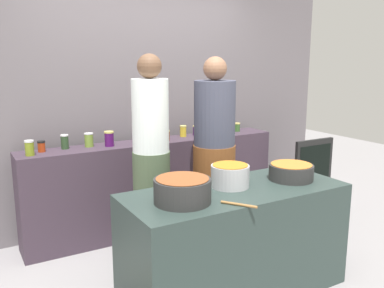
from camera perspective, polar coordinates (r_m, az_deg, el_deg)
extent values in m
plane|color=gray|center=(3.68, 2.86, -17.21)|extent=(12.00, 12.00, 0.00)
cube|color=slate|center=(4.52, -7.08, 8.06)|extent=(4.80, 0.12, 3.00)
cube|color=#3E303D|center=(4.39, -4.94, -5.65)|extent=(2.70, 0.36, 0.95)
cube|color=#2C3C38|center=(3.28, 5.86, -13.03)|extent=(1.70, 0.70, 0.82)
cylinder|color=olive|center=(3.86, -21.30, -0.62)|extent=(0.08, 0.08, 0.12)
cylinder|color=silver|center=(3.85, -21.38, 0.35)|extent=(0.08, 0.08, 0.01)
cylinder|color=#A53413|center=(3.98, -19.86, -0.42)|extent=(0.07, 0.07, 0.09)
cylinder|color=black|center=(3.97, -19.91, 0.29)|extent=(0.07, 0.07, 0.02)
cylinder|color=#2B4427|center=(4.04, -16.99, 0.21)|extent=(0.07, 0.07, 0.12)
cylinder|color=silver|center=(4.03, -17.05, 1.14)|extent=(0.07, 0.07, 0.01)
cylinder|color=olive|center=(4.08, -13.90, 0.48)|extent=(0.08, 0.08, 0.12)
cylinder|color=silver|center=(4.07, -13.94, 1.38)|extent=(0.09, 0.09, 0.01)
cylinder|color=#481356|center=(4.06, -11.24, 0.60)|extent=(0.09, 0.09, 0.13)
cylinder|color=#D6C666|center=(4.05, -11.28, 1.61)|extent=(0.09, 0.09, 0.02)
cylinder|color=#1E532F|center=(4.18, -6.33, 0.88)|extent=(0.08, 0.08, 0.10)
cylinder|color=silver|center=(4.17, -6.34, 1.66)|extent=(0.08, 0.08, 0.01)
cylinder|color=brown|center=(4.26, -3.59, 1.09)|extent=(0.08, 0.08, 0.09)
cylinder|color=#D6C666|center=(4.25, -3.60, 1.79)|extent=(0.08, 0.08, 0.01)
cylinder|color=gold|center=(4.48, -1.22, 1.69)|extent=(0.07, 0.07, 0.11)
cylinder|color=#D6C666|center=(4.47, -1.22, 2.45)|extent=(0.07, 0.07, 0.01)
cylinder|color=#44245A|center=(4.56, 0.52, 1.80)|extent=(0.06, 0.06, 0.09)
cylinder|color=#D6C666|center=(4.55, 0.52, 2.46)|extent=(0.07, 0.07, 0.01)
cylinder|color=brown|center=(4.61, 2.49, 1.98)|extent=(0.09, 0.09, 0.11)
cylinder|color=silver|center=(4.60, 2.50, 2.72)|extent=(0.09, 0.09, 0.01)
cylinder|color=olive|center=(4.63, 3.76, 2.08)|extent=(0.09, 0.09, 0.12)
cylinder|color=black|center=(4.62, 3.77, 2.87)|extent=(0.09, 0.09, 0.01)
cylinder|color=#375F2A|center=(4.83, 6.15, 2.24)|extent=(0.07, 0.07, 0.09)
cylinder|color=#D6C666|center=(4.82, 6.16, 2.81)|extent=(0.07, 0.07, 0.01)
cylinder|color=#2D2D2D|center=(2.81, -1.32, -6.40)|extent=(0.39, 0.39, 0.16)
cylinder|color=brown|center=(2.79, -1.32, -4.72)|extent=(0.36, 0.36, 0.00)
cylinder|color=#B7B7BC|center=(3.16, 5.15, -4.39)|extent=(0.29, 0.29, 0.17)
cylinder|color=#B37120|center=(3.14, 5.17, -2.87)|extent=(0.27, 0.27, 0.00)
cylinder|color=#2D2D2D|center=(3.43, 13.37, -3.76)|extent=(0.35, 0.35, 0.12)
cylinder|color=#C06F2C|center=(3.41, 13.42, -2.70)|extent=(0.32, 0.32, 0.00)
cylinder|color=#9E703D|center=(2.79, 6.42, -8.21)|extent=(0.16, 0.22, 0.02)
cylinder|color=#4B5C41|center=(3.70, -5.46, -8.58)|extent=(0.32, 0.32, 1.00)
cylinder|color=white|center=(3.51, -5.71, 3.86)|extent=(0.31, 0.31, 0.61)
sphere|color=brown|center=(3.47, -5.85, 10.54)|extent=(0.20, 0.20, 0.20)
cylinder|color=brown|center=(4.05, 2.98, -6.92)|extent=(0.40, 0.40, 0.98)
cylinder|color=#44475A|center=(3.87, 3.11, 4.22)|extent=(0.38, 0.38, 0.60)
sphere|color=#8C6047|center=(3.84, 3.18, 10.26)|extent=(0.22, 0.22, 0.22)
cube|color=black|center=(4.95, 16.15, -4.44)|extent=(0.54, 0.04, 0.89)
cube|color=black|center=(4.93, 16.36, -4.00)|extent=(0.46, 0.01, 0.67)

